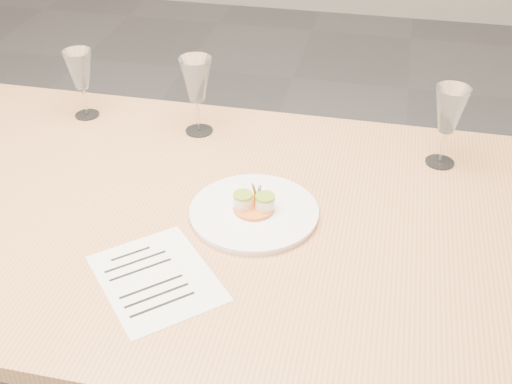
% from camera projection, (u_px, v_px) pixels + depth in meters
% --- Properties ---
extents(dining_table, '(2.40, 1.00, 0.75)m').
position_uv_depth(dining_table, '(137.00, 225.00, 1.51)').
color(dining_table, tan).
rests_on(dining_table, ground).
extents(dinner_plate, '(0.29, 0.29, 0.07)m').
position_uv_depth(dinner_plate, '(254.00, 211.00, 1.42)').
color(dinner_plate, white).
rests_on(dinner_plate, dining_table).
extents(recipe_sheet, '(0.33, 0.33, 0.00)m').
position_uv_depth(recipe_sheet, '(156.00, 278.00, 1.26)').
color(recipe_sheet, white).
rests_on(recipe_sheet, dining_table).
extents(wine_glass_0, '(0.08, 0.08, 0.19)m').
position_uv_depth(wine_glass_0, '(80.00, 71.00, 1.74)').
color(wine_glass_0, white).
rests_on(wine_glass_0, dining_table).
extents(wine_glass_1, '(0.09, 0.09, 0.21)m').
position_uv_depth(wine_glass_1, '(196.00, 81.00, 1.66)').
color(wine_glass_1, white).
rests_on(wine_glass_1, dining_table).
extents(wine_glass_2, '(0.08, 0.08, 0.21)m').
position_uv_depth(wine_glass_2, '(449.00, 112.00, 1.53)').
color(wine_glass_2, white).
rests_on(wine_glass_2, dining_table).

